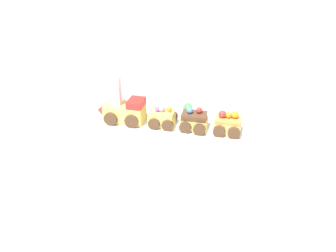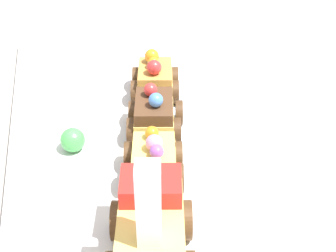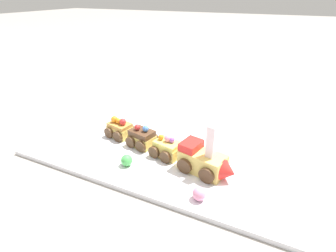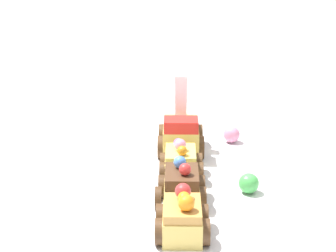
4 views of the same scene
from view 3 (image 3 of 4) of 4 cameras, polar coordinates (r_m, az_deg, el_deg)
The scene contains 8 objects.
ground_plane at distance 0.72m, azimuth 1.62°, elevation -5.24°, with size 10.00×10.00×0.00m, color gray.
display_board at distance 0.72m, azimuth 1.62°, elevation -4.83°, with size 0.75×0.41×0.01m, color white.
cake_train_locomotive at distance 0.61m, azimuth 8.27°, elevation -7.58°, with size 0.14×0.09×0.12m.
cake_car_lemon at distance 0.67m, azimuth -0.43°, elevation -4.82°, with size 0.08×0.07×0.06m.
cake_car_chocolate at distance 0.71m, azimuth -5.65°, elevation -2.61°, with size 0.08×0.07×0.06m.
cake_car_caramel at distance 0.77m, azimuth -10.42°, elevation -0.65°, with size 0.08×0.07×0.06m.
gumball_green at distance 0.64m, azimuth -9.00°, elevation -7.39°, with size 0.03×0.03×0.03m, color #4CBC56.
gumball_pink at distance 0.55m, azimuth 6.80°, elevation -14.44°, with size 0.03×0.03×0.03m, color pink.
Camera 3 is at (0.24, -0.56, 0.39)m, focal length 28.00 mm.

